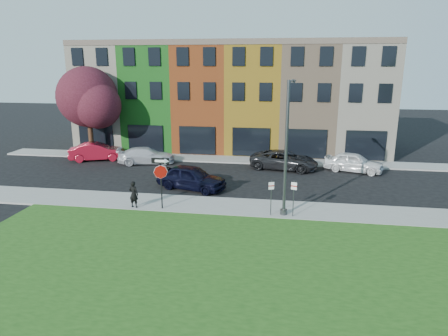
% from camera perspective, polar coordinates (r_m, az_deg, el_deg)
% --- Properties ---
extents(ground, '(120.00, 120.00, 0.00)m').
position_cam_1_polar(ground, '(21.47, -0.17, -8.48)').
color(ground, black).
rests_on(ground, ground).
extents(sidewalk_near, '(40.00, 3.00, 0.12)m').
position_cam_1_polar(sidewalk_near, '(24.02, 5.71, -5.80)').
color(sidewalk_near, gray).
rests_on(sidewalk_near, ground).
extents(sidewalk_far, '(40.00, 2.40, 0.12)m').
position_cam_1_polar(sidewalk_far, '(36.01, -1.09, 1.29)').
color(sidewalk_far, gray).
rests_on(sidewalk_far, ground).
extents(grass_park, '(40.00, 16.00, 0.10)m').
position_cam_1_polar(grass_park, '(16.62, 25.78, -17.36)').
color(grass_park, '#204714').
rests_on(grass_park, ground).
extents(rowhouse_block, '(30.00, 10.12, 10.00)m').
position_cam_1_polar(rowhouse_block, '(41.18, 1.09, 9.96)').
color(rowhouse_block, beige).
rests_on(rowhouse_block, ground).
extents(stop_sign, '(1.05, 0.10, 3.07)m').
position_cam_1_polar(stop_sign, '(23.42, -9.03, -0.68)').
color(stop_sign, black).
rests_on(stop_sign, sidewalk_near).
extents(man, '(0.74, 0.61, 1.62)m').
position_cam_1_polar(man, '(24.31, -12.78, -3.67)').
color(man, black).
rests_on(man, sidewalk_near).
extents(sedan_near, '(4.66, 5.95, 1.66)m').
position_cam_1_polar(sedan_near, '(27.59, -4.69, -1.35)').
color(sedan_near, black).
rests_on(sedan_near, ground).
extents(parked_car_red, '(4.74, 5.86, 1.58)m').
position_cam_1_polar(parked_car_red, '(37.41, -17.66, 2.25)').
color(parked_car_red, maroon).
rests_on(parked_car_red, ground).
extents(parked_car_silver, '(4.54, 5.90, 1.41)m').
position_cam_1_polar(parked_car_silver, '(35.16, -11.05, 1.76)').
color(parked_car_silver, silver).
rests_on(parked_car_silver, ground).
extents(parked_car_dark, '(4.46, 6.37, 1.52)m').
position_cam_1_polar(parked_car_dark, '(33.03, 8.58, 1.13)').
color(parked_car_dark, black).
rests_on(parked_car_dark, ground).
extents(parked_car_white, '(4.36, 5.57, 1.55)m').
position_cam_1_polar(parked_car_white, '(33.55, 18.03, 0.80)').
color(parked_car_white, white).
rests_on(parked_car_white, ground).
extents(street_lamp, '(0.61, 2.57, 7.50)m').
position_cam_1_polar(street_lamp, '(22.28, 8.93, 2.75)').
color(street_lamp, '#404345').
rests_on(street_lamp, sidewalk_near).
extents(parking_sign_a, '(0.30, 0.15, 2.03)m').
position_cam_1_polar(parking_sign_a, '(22.51, 6.75, -3.66)').
color(parking_sign_a, '#404345').
rests_on(parking_sign_a, sidewalk_near).
extents(parking_sign_b, '(0.31, 0.12, 2.08)m').
position_cam_1_polar(parking_sign_b, '(22.50, 9.92, -3.71)').
color(parking_sign_b, '#404345').
rests_on(parking_sign_b, sidewalk_near).
extents(tree_purple, '(6.49, 5.68, 8.07)m').
position_cam_1_polar(tree_purple, '(38.54, -18.73, 9.39)').
color(tree_purple, black).
rests_on(tree_purple, sidewalk_far).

